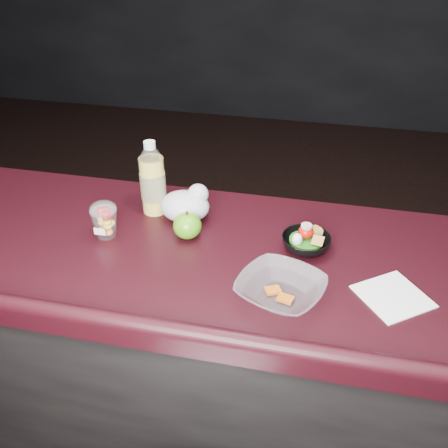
{
  "coord_description": "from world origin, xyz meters",
  "views": [
    {
      "loc": [
        0.31,
        -0.85,
        1.89
      ],
      "look_at": [
        0.05,
        0.33,
        1.1
      ],
      "focal_mm": 40.0,
      "sensor_mm": 36.0,
      "label": 1
    }
  ],
  "objects_px": {
    "green_apple": "(187,226)",
    "snack_bowl": "(306,242)",
    "lemonade_bottle": "(153,183)",
    "fruit_cup": "(104,219)",
    "takeout_bowl": "(281,290)"
  },
  "relations": [
    {
      "from": "snack_bowl",
      "to": "takeout_bowl",
      "type": "distance_m",
      "value": 0.23
    },
    {
      "from": "lemonade_bottle",
      "to": "snack_bowl",
      "type": "distance_m",
      "value": 0.52
    },
    {
      "from": "takeout_bowl",
      "to": "lemonade_bottle",
      "type": "bearing_deg",
      "value": 143.36
    },
    {
      "from": "fruit_cup",
      "to": "takeout_bowl",
      "type": "height_order",
      "value": "fruit_cup"
    },
    {
      "from": "lemonade_bottle",
      "to": "fruit_cup",
      "type": "relative_size",
      "value": 2.12
    },
    {
      "from": "snack_bowl",
      "to": "takeout_bowl",
      "type": "height_order",
      "value": "snack_bowl"
    },
    {
      "from": "fruit_cup",
      "to": "takeout_bowl",
      "type": "bearing_deg",
      "value": -17.02
    },
    {
      "from": "fruit_cup",
      "to": "snack_bowl",
      "type": "relative_size",
      "value": 0.75
    },
    {
      "from": "lemonade_bottle",
      "to": "fruit_cup",
      "type": "height_order",
      "value": "lemonade_bottle"
    },
    {
      "from": "green_apple",
      "to": "fruit_cup",
      "type": "bearing_deg",
      "value": -169.37
    },
    {
      "from": "green_apple",
      "to": "snack_bowl",
      "type": "xyz_separation_m",
      "value": [
        0.36,
        0.01,
        -0.01
      ]
    },
    {
      "from": "green_apple",
      "to": "takeout_bowl",
      "type": "xyz_separation_m",
      "value": [
        0.31,
        -0.22,
        -0.01
      ]
    },
    {
      "from": "snack_bowl",
      "to": "takeout_bowl",
      "type": "bearing_deg",
      "value": -101.32
    },
    {
      "from": "lemonade_bottle",
      "to": "takeout_bowl",
      "type": "bearing_deg",
      "value": -36.64
    },
    {
      "from": "snack_bowl",
      "to": "fruit_cup",
      "type": "bearing_deg",
      "value": -174.37
    }
  ]
}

